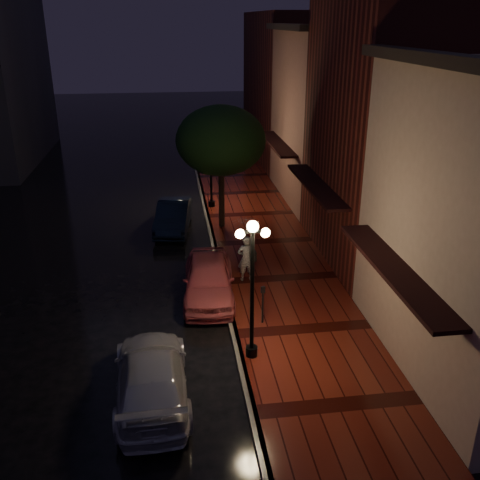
{
  "coord_description": "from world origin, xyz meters",
  "views": [
    {
      "loc": [
        -1.81,
        -18.33,
        9.48
      ],
      "look_at": [
        0.82,
        1.05,
        1.4
      ],
      "focal_mm": 40.0,
      "sensor_mm": 36.0,
      "label": 1
    }
  ],
  "objects_px": {
    "streetlamp_near": "(252,283)",
    "streetlamp_far": "(211,162)",
    "pink_car": "(209,279)",
    "navy_car": "(173,216)",
    "woman_with_umbrella": "(246,240)",
    "street_tree": "(221,143)",
    "parking_meter": "(263,301)",
    "silver_car": "(152,376)"
  },
  "relations": [
    {
      "from": "streetlamp_far",
      "to": "pink_car",
      "type": "xyz_separation_m",
      "value": [
        -0.95,
        -9.95,
        -1.83
      ]
    },
    {
      "from": "streetlamp_near",
      "to": "silver_car",
      "type": "height_order",
      "value": "streetlamp_near"
    },
    {
      "from": "parking_meter",
      "to": "pink_car",
      "type": "bearing_deg",
      "value": 102.06
    },
    {
      "from": "navy_car",
      "to": "silver_car",
      "type": "distance_m",
      "value": 12.56
    },
    {
      "from": "street_tree",
      "to": "parking_meter",
      "type": "relative_size",
      "value": 4.34
    },
    {
      "from": "streetlamp_far",
      "to": "parking_meter",
      "type": "xyz_separation_m",
      "value": [
        0.65,
        -12.17,
        -1.64
      ]
    },
    {
      "from": "pink_car",
      "to": "navy_car",
      "type": "height_order",
      "value": "pink_car"
    },
    {
      "from": "streetlamp_far",
      "to": "silver_car",
      "type": "relative_size",
      "value": 0.9
    },
    {
      "from": "streetlamp_far",
      "to": "street_tree",
      "type": "height_order",
      "value": "street_tree"
    },
    {
      "from": "woman_with_umbrella",
      "to": "streetlamp_far",
      "type": "bearing_deg",
      "value": -90.12
    },
    {
      "from": "silver_car",
      "to": "pink_car",
      "type": "bearing_deg",
      "value": -112.08
    },
    {
      "from": "silver_car",
      "to": "navy_car",
      "type": "bearing_deg",
      "value": -95.88
    },
    {
      "from": "streetlamp_near",
      "to": "pink_car",
      "type": "xyz_separation_m",
      "value": [
        -0.95,
        4.05,
        -1.83
      ]
    },
    {
      "from": "streetlamp_far",
      "to": "silver_car",
      "type": "bearing_deg",
      "value": -100.75
    },
    {
      "from": "pink_car",
      "to": "parking_meter",
      "type": "relative_size",
      "value": 3.37
    },
    {
      "from": "navy_car",
      "to": "parking_meter",
      "type": "bearing_deg",
      "value": -66.17
    },
    {
      "from": "woman_with_umbrella",
      "to": "parking_meter",
      "type": "bearing_deg",
      "value": 87.76
    },
    {
      "from": "pink_car",
      "to": "woman_with_umbrella",
      "type": "relative_size",
      "value": 1.77
    },
    {
      "from": "streetlamp_near",
      "to": "street_tree",
      "type": "xyz_separation_m",
      "value": [
        0.26,
        10.99,
        1.64
      ]
    },
    {
      "from": "streetlamp_near",
      "to": "silver_car",
      "type": "xyz_separation_m",
      "value": [
        -2.92,
        -1.35,
        -1.91
      ]
    },
    {
      "from": "navy_car",
      "to": "woman_with_umbrella",
      "type": "bearing_deg",
      "value": -59.18
    },
    {
      "from": "streetlamp_far",
      "to": "pink_car",
      "type": "relative_size",
      "value": 0.96
    },
    {
      "from": "streetlamp_near",
      "to": "parking_meter",
      "type": "relative_size",
      "value": 3.23
    },
    {
      "from": "pink_car",
      "to": "navy_car",
      "type": "distance_m",
      "value": 7.22
    },
    {
      "from": "navy_car",
      "to": "pink_car",
      "type": "bearing_deg",
      "value": -73.43
    },
    {
      "from": "streetlamp_near",
      "to": "streetlamp_far",
      "type": "bearing_deg",
      "value": 90.0
    },
    {
      "from": "woman_with_umbrella",
      "to": "pink_car",
      "type": "bearing_deg",
      "value": 28.82
    },
    {
      "from": "pink_car",
      "to": "silver_car",
      "type": "height_order",
      "value": "pink_car"
    },
    {
      "from": "woman_with_umbrella",
      "to": "parking_meter",
      "type": "height_order",
      "value": "woman_with_umbrella"
    },
    {
      "from": "streetlamp_far",
      "to": "navy_car",
      "type": "relative_size",
      "value": 1.01
    },
    {
      "from": "streetlamp_near",
      "to": "navy_car",
      "type": "relative_size",
      "value": 1.01
    },
    {
      "from": "street_tree",
      "to": "woman_with_umbrella",
      "type": "bearing_deg",
      "value": -87.04
    },
    {
      "from": "streetlamp_far",
      "to": "street_tree",
      "type": "bearing_deg",
      "value": -85.09
    },
    {
      "from": "pink_car",
      "to": "streetlamp_near",
      "type": "bearing_deg",
      "value": -72.68
    },
    {
      "from": "navy_car",
      "to": "silver_car",
      "type": "xyz_separation_m",
      "value": [
        -0.83,
        -12.53,
        -0.01
      ]
    },
    {
      "from": "streetlamp_far",
      "to": "street_tree",
      "type": "relative_size",
      "value": 0.74
    },
    {
      "from": "silver_car",
      "to": "parking_meter",
      "type": "xyz_separation_m",
      "value": [
        3.57,
        3.18,
        0.27
      ]
    },
    {
      "from": "navy_car",
      "to": "woman_with_umbrella",
      "type": "height_order",
      "value": "woman_with_umbrella"
    },
    {
      "from": "streetlamp_near",
      "to": "navy_car",
      "type": "bearing_deg",
      "value": 100.57
    },
    {
      "from": "streetlamp_near",
      "to": "pink_car",
      "type": "bearing_deg",
      "value": 103.2
    },
    {
      "from": "streetlamp_far",
      "to": "pink_car",
      "type": "bearing_deg",
      "value": -95.45
    },
    {
      "from": "pink_car",
      "to": "parking_meter",
      "type": "distance_m",
      "value": 2.75
    }
  ]
}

